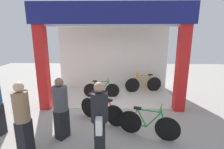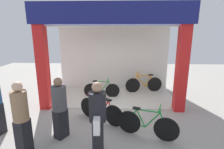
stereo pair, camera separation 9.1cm
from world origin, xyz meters
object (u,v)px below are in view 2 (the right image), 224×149
(bicycle_parked_1, at_px, (101,110))
(pedestrian_2, at_px, (60,107))
(bicycle_inside_0, at_px, (102,90))
(pedestrian_0, at_px, (21,118))
(bicycle_inside_1, at_px, (144,84))
(bicycle_parked_0, at_px, (147,124))
(pedestrian_3, at_px, (98,118))

(bicycle_parked_1, height_order, pedestrian_2, pedestrian_2)
(bicycle_inside_0, bearing_deg, pedestrian_0, -110.73)
(bicycle_inside_1, distance_m, bicycle_parked_1, 3.34)
(bicycle_parked_0, distance_m, pedestrian_2, 2.35)
(bicycle_inside_1, xyz_separation_m, pedestrian_2, (-2.69, -3.76, 0.49))
(bicycle_parked_0, xyz_separation_m, pedestrian_3, (-1.22, -0.77, 0.56))
(bicycle_parked_1, bearing_deg, bicycle_inside_0, 94.92)
(pedestrian_2, bearing_deg, bicycle_parked_1, 42.85)
(pedestrian_3, bearing_deg, bicycle_parked_1, 93.82)
(bicycle_inside_0, xyz_separation_m, pedestrian_0, (-1.41, -3.73, 0.58))
(pedestrian_2, height_order, pedestrian_3, pedestrian_3)
(bicycle_parked_0, relative_size, bicycle_parked_1, 1.09)
(bicycle_inside_0, relative_size, pedestrian_0, 0.87)
(bicycle_parked_1, xyz_separation_m, pedestrian_0, (-1.59, -1.63, 0.54))
(bicycle_inside_0, distance_m, pedestrian_2, 3.15)
(bicycle_inside_1, bearing_deg, bicycle_inside_0, -158.34)
(pedestrian_0, bearing_deg, bicycle_inside_1, 53.54)
(bicycle_parked_0, distance_m, pedestrian_0, 3.08)
(bicycle_inside_1, xyz_separation_m, pedestrian_0, (-3.31, -4.49, 0.53))
(pedestrian_3, bearing_deg, pedestrian_0, -177.91)
(bicycle_inside_0, distance_m, pedestrian_0, 4.03)
(bicycle_parked_0, bearing_deg, pedestrian_3, -147.66)
(bicycle_parked_1, bearing_deg, bicycle_inside_1, 58.95)
(bicycle_parked_0, xyz_separation_m, pedestrian_0, (-2.92, -0.83, 0.55))
(bicycle_inside_1, distance_m, pedestrian_2, 4.65)
(bicycle_parked_1, bearing_deg, bicycle_parked_0, -30.91)
(bicycle_parked_0, xyz_separation_m, bicycle_parked_1, (-1.32, 0.79, 0.01))
(pedestrian_2, xyz_separation_m, pedestrian_3, (1.08, -0.66, 0.05))
(bicycle_parked_1, height_order, pedestrian_3, pedestrian_3)
(bicycle_inside_0, distance_m, bicycle_inside_1, 2.05)
(bicycle_inside_1, relative_size, bicycle_parked_1, 1.19)
(bicycle_inside_0, bearing_deg, bicycle_inside_1, 21.66)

